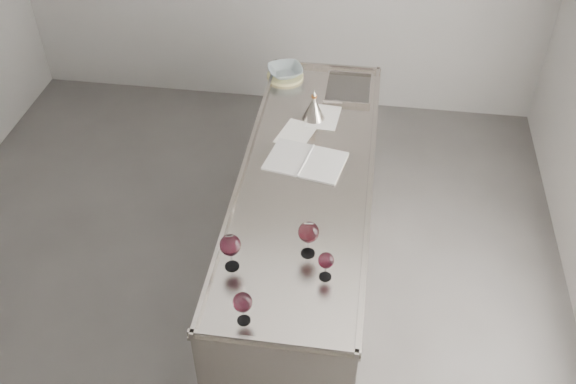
# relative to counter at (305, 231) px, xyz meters

# --- Properties ---
(room_shell) EXTENTS (4.54, 5.04, 2.84)m
(room_shell) POSITION_rel_counter_xyz_m (-0.50, -0.30, 0.93)
(room_shell) COLOR #4A4846
(room_shell) RESTS_ON ground
(counter) EXTENTS (0.77, 2.42, 0.97)m
(counter) POSITION_rel_counter_xyz_m (0.00, 0.00, 0.00)
(counter) COLOR gray
(counter) RESTS_ON ground
(wine_glass_left) EXTENTS (0.10, 0.10, 0.20)m
(wine_glass_left) POSITION_rel_counter_xyz_m (-0.28, -0.77, 0.61)
(wine_glass_left) COLOR white
(wine_glass_left) RESTS_ON counter
(wine_glass_middle) EXTENTS (0.09, 0.09, 0.18)m
(wine_glass_middle) POSITION_rel_counter_xyz_m (-0.15, -1.08, 0.59)
(wine_glass_middle) COLOR white
(wine_glass_middle) RESTS_ON counter
(wine_glass_right) EXTENTS (0.10, 0.10, 0.20)m
(wine_glass_right) POSITION_rel_counter_xyz_m (0.08, -0.63, 0.61)
(wine_glass_right) COLOR white
(wine_glass_right) RESTS_ON counter
(wine_glass_small) EXTENTS (0.08, 0.08, 0.16)m
(wine_glass_small) POSITION_rel_counter_xyz_m (0.19, -0.77, 0.58)
(wine_glass_small) COLOR white
(wine_glass_small) RESTS_ON counter
(notebook) EXTENTS (0.50, 0.39, 0.02)m
(notebook) POSITION_rel_counter_xyz_m (-0.02, 0.10, 0.47)
(notebook) COLOR silver
(notebook) RESTS_ON counter
(loose_paper_top) EXTENTS (0.26, 0.32, 0.00)m
(loose_paper_top) POSITION_rel_counter_xyz_m (-0.11, 0.37, 0.47)
(loose_paper_top) COLOR white
(loose_paper_top) RESTS_ON counter
(loose_paper_under) EXTENTS (0.21, 0.29, 0.00)m
(loose_paper_under) POSITION_rel_counter_xyz_m (0.04, 0.57, 0.47)
(loose_paper_under) COLOR white
(loose_paper_under) RESTS_ON counter
(trivet) EXTENTS (0.33, 0.33, 0.02)m
(trivet) POSITION_rel_counter_xyz_m (-0.28, 1.02, 0.48)
(trivet) COLOR #CBC583
(trivet) RESTS_ON counter
(ceramic_bowl) EXTENTS (0.31, 0.31, 0.06)m
(ceramic_bowl) POSITION_rel_counter_xyz_m (-0.28, 1.02, 0.52)
(ceramic_bowl) COLOR #87989D
(ceramic_bowl) RESTS_ON trivet
(wine_funnel) EXTENTS (0.15, 0.15, 0.21)m
(wine_funnel) POSITION_rel_counter_xyz_m (-0.02, 0.55, 0.53)
(wine_funnel) COLOR #9C958A
(wine_funnel) RESTS_ON counter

